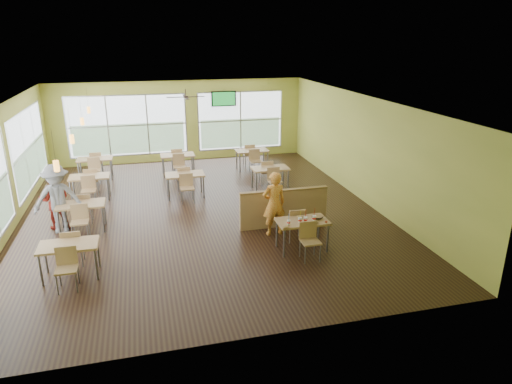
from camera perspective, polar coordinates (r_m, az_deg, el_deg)
room at (r=12.88m, az=-7.07°, el=4.12°), size 12.00×12.04×3.20m
window_bays at (r=15.85m, az=-18.13°, el=5.69°), size 9.24×10.24×2.38m
main_table at (r=10.88m, az=5.82°, el=-4.13°), size 1.22×1.52×0.87m
half_wall_divider at (r=12.19m, az=3.48°, el=-1.99°), size 2.40×0.14×1.04m
dining_tables at (r=14.71m, az=-11.86°, el=1.82°), size 6.92×8.72×0.87m
pendant_lights at (r=13.37m, az=-21.45°, el=7.24°), size 0.11×7.31×0.86m
ceiling_fan at (r=15.56m, az=-8.78°, el=11.68°), size 1.25×1.25×0.29m
tv_backwall at (r=18.72m, az=-4.06°, el=11.56°), size 1.00×0.07×0.60m
man_plaid at (r=11.57m, az=2.27°, el=-1.47°), size 0.64×0.45×1.68m
patron_maroon at (r=13.07m, az=-23.85°, el=-0.92°), size 0.78×0.61×1.58m
patron_grey at (r=12.75m, az=-23.55°, el=-0.78°), size 1.25×0.81×1.83m
cup_blue at (r=10.55m, az=4.11°, el=-3.78°), size 0.08×0.08×0.30m
cup_yellow at (r=10.67m, az=5.53°, el=-3.50°), size 0.09×0.09×0.33m
cup_red_near at (r=10.71m, az=6.21°, el=-3.42°), size 0.10×0.10×0.35m
cup_red_far at (r=10.81m, az=7.29°, el=-3.25°), size 0.10×0.10×0.35m
food_basket at (r=10.98m, az=7.67°, el=-3.11°), size 0.27×0.27×0.06m
ketchup_cup at (r=10.79m, az=8.76°, el=-3.69°), size 0.06×0.06×0.03m
wrapper_left at (r=10.41m, az=3.74°, el=-4.36°), size 0.17×0.16×0.04m
wrapper_mid at (r=10.99m, az=5.56°, el=-3.06°), size 0.23×0.21×0.05m
wrapper_right at (r=10.70m, az=7.45°, el=-3.80°), size 0.16×0.15×0.04m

